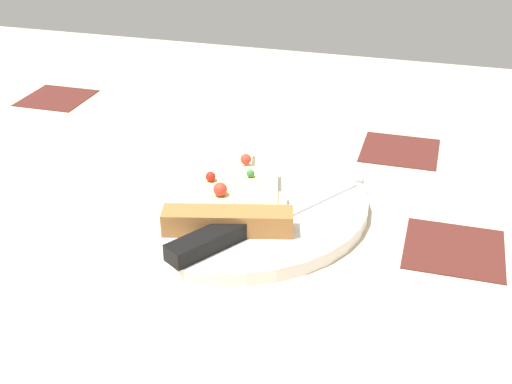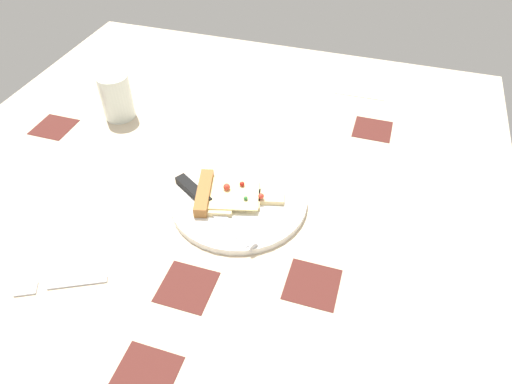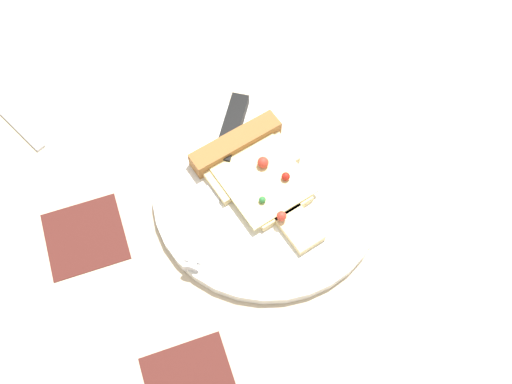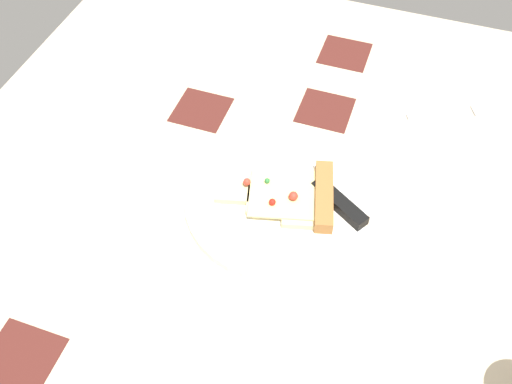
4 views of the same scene
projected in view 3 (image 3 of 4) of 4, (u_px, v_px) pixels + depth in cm
name	position (u px, v px, depth cm)	size (l,w,h in cm)	color
ground_plane	(298.00, 131.00, 79.42)	(126.28, 126.28, 3.00)	#C6B293
plate	(268.00, 192.00, 72.57)	(27.52, 27.52, 1.40)	white
pizza_slice	(256.00, 171.00, 72.27)	(18.80, 13.35, 2.66)	beige
knife	(222.00, 160.00, 73.20)	(21.43, 14.56, 2.45)	silver
fork	(2.00, 109.00, 78.78)	(14.51, 8.41, 0.80)	silver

